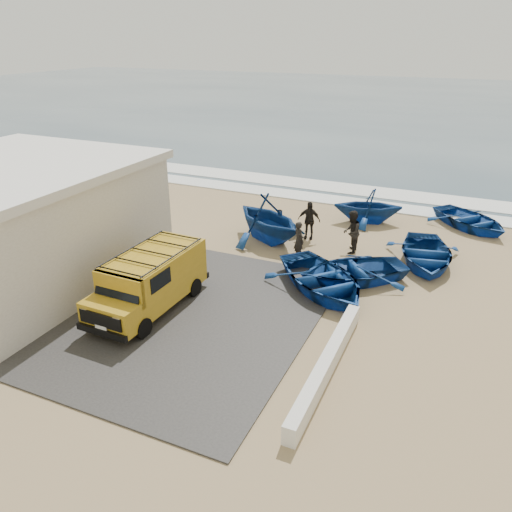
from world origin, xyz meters
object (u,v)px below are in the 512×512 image
(van, at_px, (150,279))
(boat_far_right, at_px, (470,220))
(boat_near_left, at_px, (322,279))
(boat_near_right, at_px, (352,270))
(fisherman_middle, at_px, (351,232))
(fisherman_back, at_px, (309,220))
(parapet, at_px, (327,364))
(boat_mid_left, at_px, (268,218))
(boat_mid_right, at_px, (426,254))
(fisherman_front, at_px, (299,240))
(boat_far_left, at_px, (368,206))
(building, at_px, (10,222))

(van, xyz_separation_m, boat_far_right, (9.43, 12.49, -0.66))
(boat_near_left, relative_size, boat_near_right, 1.10)
(fisherman_middle, bearing_deg, van, -38.30)
(boat_near_left, relative_size, fisherman_back, 2.62)
(parapet, bearing_deg, boat_mid_left, 122.53)
(boat_far_right, relative_size, fisherman_middle, 2.17)
(van, distance_m, boat_mid_right, 10.92)
(fisherman_back, bearing_deg, van, -115.64)
(fisherman_front, height_order, fisherman_middle, fisherman_middle)
(fisherman_middle, xyz_separation_m, fisherman_back, (-2.13, 0.78, -0.05))
(boat_far_right, bearing_deg, van, -174.72)
(boat_near_right, height_order, boat_far_right, boat_near_right)
(boat_near_left, distance_m, fisherman_middle, 3.88)
(boat_near_right, xyz_separation_m, boat_mid_right, (2.32, 2.65, 0.01))
(fisherman_front, bearing_deg, boat_mid_left, 7.07)
(boat_near_right, height_order, boat_mid_left, boat_mid_left)
(fisherman_front, bearing_deg, parapet, 156.54)
(fisherman_back, bearing_deg, boat_near_left, -72.51)
(van, xyz_separation_m, boat_mid_right, (7.99, 7.41, -0.64))
(boat_far_left, xyz_separation_m, boat_far_right, (4.66, 1.20, -0.44))
(parapet, bearing_deg, van, 171.17)
(building, relative_size, fisherman_back, 5.42)
(boat_far_left, relative_size, fisherman_front, 2.03)
(boat_far_left, height_order, fisherman_front, boat_far_left)
(boat_near_left, bearing_deg, boat_mid_left, 87.90)
(boat_near_right, distance_m, boat_mid_left, 5.09)
(boat_near_right, height_order, boat_far_left, boat_far_left)
(building, bearing_deg, boat_mid_left, 44.42)
(boat_near_right, bearing_deg, van, -87.60)
(boat_far_left, bearing_deg, fisherman_middle, -14.00)
(parapet, xyz_separation_m, boat_near_right, (-0.75, 5.76, 0.15))
(building, relative_size, boat_far_left, 2.90)
(van, bearing_deg, boat_mid_right, 44.19)
(parapet, relative_size, fisherman_middle, 3.26)
(boat_near_left, xyz_separation_m, boat_mid_right, (3.11, 3.92, -0.03))
(boat_near_right, bearing_deg, boat_mid_right, 101.21)
(boat_near_left, distance_m, boat_mid_left, 5.21)
(van, xyz_separation_m, boat_near_right, (5.67, 4.76, -0.65))
(boat_near_right, xyz_separation_m, boat_far_left, (-0.90, 6.54, 0.43))
(fisherman_front, bearing_deg, fisherman_middle, -99.61)
(boat_mid_left, bearing_deg, fisherman_middle, -56.29)
(parapet, distance_m, van, 6.55)
(building, height_order, boat_near_left, building)
(boat_far_left, distance_m, fisherman_front, 5.67)
(boat_mid_right, bearing_deg, boat_near_right, -142.79)
(boat_mid_left, bearing_deg, parapet, -116.69)
(boat_mid_left, bearing_deg, boat_far_right, -26.17)
(boat_mid_left, height_order, boat_far_left, boat_mid_left)
(fisherman_front, distance_m, fisherman_back, 2.29)
(parapet, bearing_deg, boat_far_right, 77.44)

